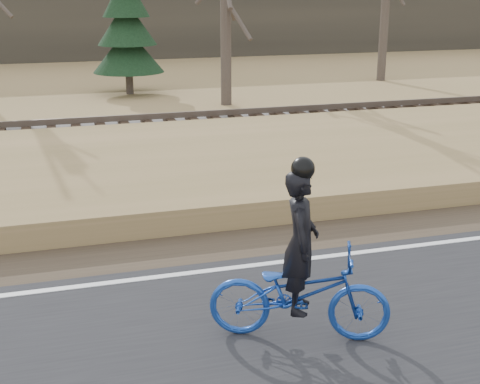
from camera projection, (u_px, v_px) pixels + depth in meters
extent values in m
plane|color=#95764C|center=(465.00, 249.00, 10.44)|extent=(120.00, 120.00, 0.00)
cube|color=silver|center=(458.00, 241.00, 10.60)|extent=(120.00, 0.12, 0.01)
cube|color=#473A2B|center=(424.00, 222.00, 11.53)|extent=(120.00, 1.60, 0.04)
cube|color=#95764C|center=(349.00, 167.00, 14.21)|extent=(120.00, 5.00, 0.44)
cube|color=slate|center=(287.00, 131.00, 17.68)|extent=(120.00, 3.00, 0.45)
cube|color=black|center=(287.00, 120.00, 17.60)|extent=(120.00, 2.40, 0.14)
cube|color=brown|center=(297.00, 119.00, 16.89)|extent=(120.00, 0.07, 0.15)
cube|color=brown|center=(278.00, 109.00, 18.21)|extent=(120.00, 0.07, 0.15)
cube|color=#383328|center=(150.00, 1.00, 36.97)|extent=(120.00, 4.00, 6.00)
imported|color=navy|center=(299.00, 294.00, 7.59)|extent=(2.18, 1.45, 1.08)
imported|color=black|center=(301.00, 242.00, 7.40)|extent=(0.59, 0.71, 1.65)
sphere|color=black|center=(303.00, 169.00, 7.15)|extent=(0.26, 0.26, 0.26)
cylinder|color=#483E35|center=(129.00, 79.00, 24.74)|extent=(0.28, 0.28, 1.08)
cone|color=black|center=(128.00, 50.00, 24.43)|extent=(2.60, 2.60, 1.57)
cone|color=black|center=(127.00, 23.00, 24.13)|extent=(2.15, 2.15, 1.57)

